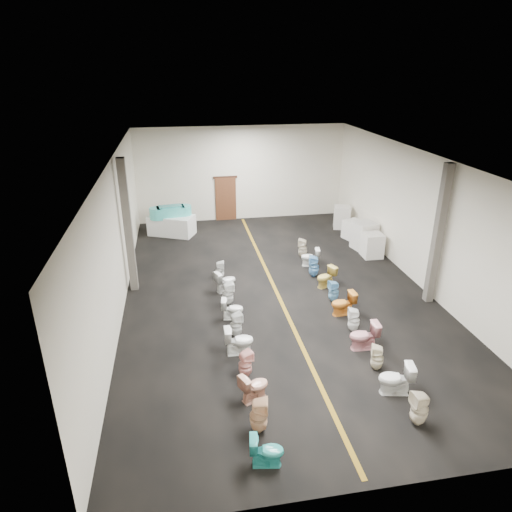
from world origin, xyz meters
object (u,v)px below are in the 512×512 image
object	(u,v)px
toilet_left_6	(232,309)
toilet_right_3	(364,336)
toilet_left_5	(236,325)
toilet_right_4	(354,320)
toilet_right_7	(326,277)
appliance_crate_c	(353,230)
appliance_crate_d	(342,217)
toilet_left_9	(220,270)
toilet_right_0	(419,409)
toilet_left_1	(259,416)
toilet_left_0	(267,451)
display_table	(172,225)
toilet_left_7	(228,294)
appliance_crate_b	(364,236)
toilet_right_8	(314,266)
toilet_left_4	(239,341)
toilet_right_5	(343,304)
toilet_left_3	(245,364)
toilet_left_2	(254,386)
toilet_right_6	(334,291)
toilet_right_10	(303,248)
toilet_right_1	(396,379)
toilet_right_2	(377,358)
bathtub	(171,212)
appliance_crate_a	(372,245)
toilet_left_8	(226,281)
toilet_right_9	(310,257)

from	to	relation	value
toilet_left_6	toilet_right_3	size ratio (longest dim) A/B	0.83
toilet_left_5	toilet_right_4	world-z (taller)	toilet_left_5
toilet_right_7	appliance_crate_c	bearing A→B (deg)	126.09
appliance_crate_d	toilet_right_4	distance (m)	9.08
toilet_left_9	toilet_right_0	world-z (taller)	toilet_right_0
toilet_left_6	toilet_left_1	bearing A→B (deg)	-172.44
toilet_left_0	toilet_left_5	distance (m)	4.55
display_table	toilet_right_4	bearing A→B (deg)	-60.66
appliance_crate_d	toilet_right_7	xyz separation A→B (m)	(-2.64, -5.79, -0.16)
display_table	toilet_right_0	bearing A→B (deg)	-68.23
appliance_crate_d	toilet_left_7	world-z (taller)	appliance_crate_d
appliance_crate_b	toilet_right_8	xyz separation A→B (m)	(-2.81, -2.24, -0.17)
toilet_left_9	toilet_left_1	bearing A→B (deg)	-175.76
appliance_crate_d	toilet_left_4	world-z (taller)	appliance_crate_d
toilet_right_3	toilet_right_5	xyz separation A→B (m)	(0.09, 1.84, -0.02)
toilet_left_3	toilet_left_2	bearing A→B (deg)	163.64
toilet_left_0	toilet_left_9	bearing A→B (deg)	9.59
toilet_right_6	toilet_right_7	world-z (taller)	toilet_right_6
appliance_crate_c	toilet_right_4	size ratio (longest dim) A/B	1.12
toilet_left_1	toilet_left_3	size ratio (longest dim) A/B	1.13
toilet_left_7	toilet_right_0	bearing A→B (deg)	-160.24
toilet_left_3	toilet_right_10	bearing A→B (deg)	-47.39
toilet_left_4	toilet_left_5	xyz separation A→B (m)	(0.03, 0.82, -0.02)
toilet_left_3	toilet_right_1	world-z (taller)	toilet_right_1
toilet_left_4	toilet_right_8	distance (m)	5.40
toilet_right_7	toilet_right_2	bearing A→B (deg)	-24.75
toilet_left_6	toilet_right_7	distance (m)	3.79
toilet_left_2	toilet_right_6	distance (m)	5.33
toilet_left_9	toilet_right_6	size ratio (longest dim) A/B	0.95
toilet_right_2	toilet_right_4	distance (m)	1.81
toilet_right_3	appliance_crate_b	bearing A→B (deg)	160.67
bathtub	toilet_left_4	bearing A→B (deg)	-88.06
toilet_left_4	toilet_right_0	distance (m)	4.70
appliance_crate_a	toilet_left_4	distance (m)	8.34
toilet_right_3	toilet_left_9	bearing A→B (deg)	-142.93
toilet_left_0	toilet_left_5	xyz separation A→B (m)	(0.01, 4.55, 0.03)
toilet_right_3	toilet_right_8	size ratio (longest dim) A/B	0.99
toilet_left_8	toilet_right_10	bearing A→B (deg)	-77.59
toilet_left_9	toilet_right_8	distance (m)	3.40
toilet_left_3	toilet_left_5	bearing A→B (deg)	-22.12
bathtub	toilet_left_8	distance (m)	6.24
toilet_left_8	toilet_right_3	size ratio (longest dim) A/B	0.93
toilet_left_1	toilet_left_3	distance (m)	1.85
toilet_right_3	toilet_right_10	distance (m)	6.40
bathtub	toilet_right_6	size ratio (longest dim) A/B	2.53
toilet_right_8	toilet_right_10	size ratio (longest dim) A/B	1.03
toilet_left_0	toilet_right_9	bearing A→B (deg)	-11.99
appliance_crate_d	toilet_right_1	world-z (taller)	appliance_crate_d
toilet_right_3	toilet_right_10	size ratio (longest dim) A/B	1.02
appliance_crate_a	toilet_right_3	world-z (taller)	appliance_crate_a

